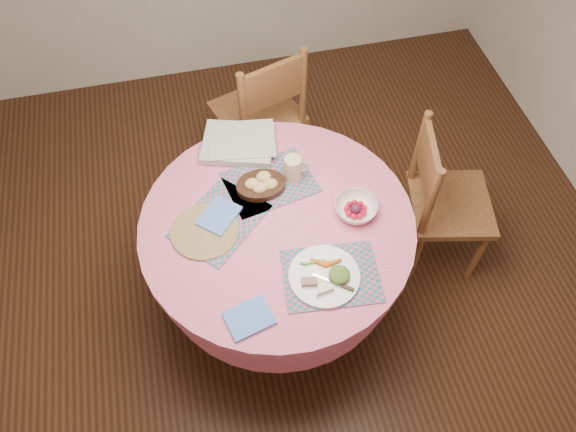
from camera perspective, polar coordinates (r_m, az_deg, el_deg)
name	(u,v)px	position (r m, az deg, el deg)	size (l,w,h in m)	color
ground	(279,299)	(3.15, -0.90, -8.39)	(4.00, 4.00, 0.00)	#331C0F
room_envelope	(272,43)	(1.79, -1.63, 17.20)	(4.01, 4.01, 2.71)	silver
dining_table	(278,245)	(2.66, -1.05, -2.99)	(1.24, 1.24, 0.75)	pink
chair_right	(442,199)	(3.01, 15.39, 1.63)	(0.50, 0.51, 0.93)	brown
chair_back	(262,113)	(3.29, -2.65, 10.43)	(0.57, 0.55, 0.98)	brown
placemat_front	(331,276)	(2.36, 4.40, -6.08)	(0.40, 0.30, 0.01)	#147071
placemat_left	(220,221)	(2.52, -6.93, -0.49)	(0.40, 0.30, 0.01)	#147071
placemat_back	(270,182)	(2.63, -1.86, 3.45)	(0.40, 0.30, 0.01)	#147071
wicker_trivet	(205,231)	(2.49, -8.46, -1.55)	(0.30, 0.30, 0.01)	brown
napkin_near	(249,318)	(2.26, -3.96, -10.30)	(0.18, 0.14, 0.01)	#547CD8
napkin_far	(219,216)	(2.52, -7.03, 0.02)	(0.18, 0.14, 0.01)	#547CD8
dinner_plate	(326,276)	(2.34, 3.90, -6.08)	(0.30, 0.30, 0.05)	white
bread_bowl	(261,184)	(2.58, -2.75, 3.24)	(0.23, 0.23, 0.08)	black
latte_mug	(293,168)	(2.60, 0.55, 4.87)	(0.12, 0.08, 0.13)	beige
fruit_bowl	(356,209)	(2.52, 6.90, 0.75)	(0.20, 0.20, 0.06)	white
newspaper_stack	(239,143)	(2.77, -5.03, 7.43)	(0.40, 0.36, 0.04)	silver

